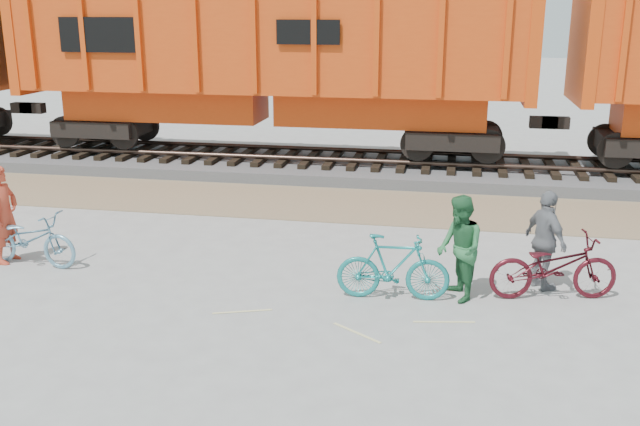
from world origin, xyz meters
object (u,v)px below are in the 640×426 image
at_px(bicycle_teal, 393,267).
at_px(bicycle_maroon, 553,267).
at_px(hopper_car_center, 270,61).
at_px(person_man, 460,249).
at_px(person_woman, 546,241).
at_px(bicycle_blue, 29,239).
at_px(person_solo, 4,214).

height_order(bicycle_teal, bicycle_maroon, bicycle_teal).
xyz_separation_m(hopper_car_center, bicycle_teal, (4.27, -8.87, -2.48)).
xyz_separation_m(bicycle_teal, bicycle_maroon, (2.46, 0.51, -0.00)).
distance_m(hopper_car_center, bicycle_maroon, 11.01).
bearing_deg(bicycle_maroon, person_man, 89.82).
bearing_deg(bicycle_maroon, hopper_car_center, 26.77).
relative_size(bicycle_teal, person_man, 1.06).
bearing_deg(person_woman, hopper_car_center, 8.89).
relative_size(bicycle_blue, bicycle_maroon, 0.93).
distance_m(bicycle_teal, person_man, 1.06).
bearing_deg(person_woman, bicycle_blue, 62.88).
relative_size(hopper_car_center, person_solo, 7.89).
bearing_deg(person_man, hopper_car_center, -169.28).
distance_m(bicycle_teal, bicycle_maroon, 2.51).
xyz_separation_m(hopper_car_center, bicycle_maroon, (6.72, -8.36, -2.48)).
relative_size(hopper_car_center, person_woman, 8.54).
bearing_deg(hopper_car_center, person_woman, -50.25).
bearing_deg(bicycle_maroon, bicycle_blue, 79.11).
xyz_separation_m(bicycle_blue, bicycle_teal, (6.46, -0.33, 0.04)).
xyz_separation_m(hopper_car_center, person_solo, (-2.69, -8.44, -2.12)).
relative_size(bicycle_maroon, person_solo, 1.13).
bearing_deg(bicycle_teal, bicycle_blue, 83.21).
bearing_deg(hopper_car_center, bicycle_blue, -104.38).
bearing_deg(bicycle_blue, person_woman, -81.31).
xyz_separation_m(person_solo, person_man, (7.96, -0.23, -0.05)).
bearing_deg(bicycle_blue, bicycle_teal, -87.96).
height_order(hopper_car_center, bicycle_maroon, hopper_car_center).
relative_size(bicycle_blue, bicycle_teal, 1.06).
xyz_separation_m(bicycle_teal, person_solo, (-6.96, 0.43, 0.36)).
bearing_deg(hopper_car_center, bicycle_teal, -64.30).
bearing_deg(person_woman, person_solo, 62.07).
height_order(person_solo, person_man, person_solo).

